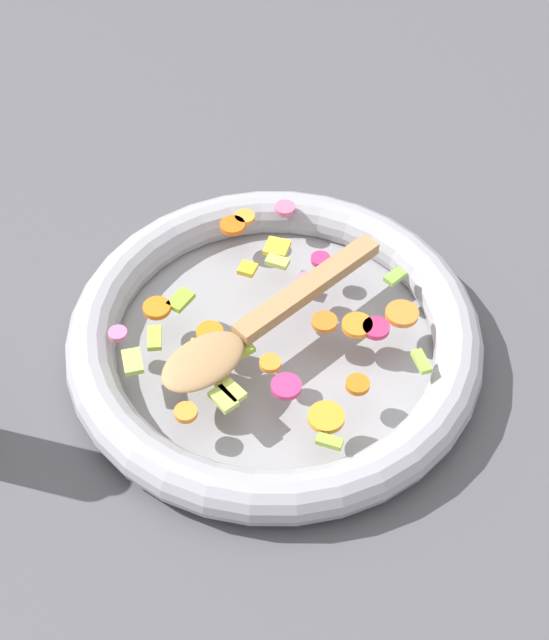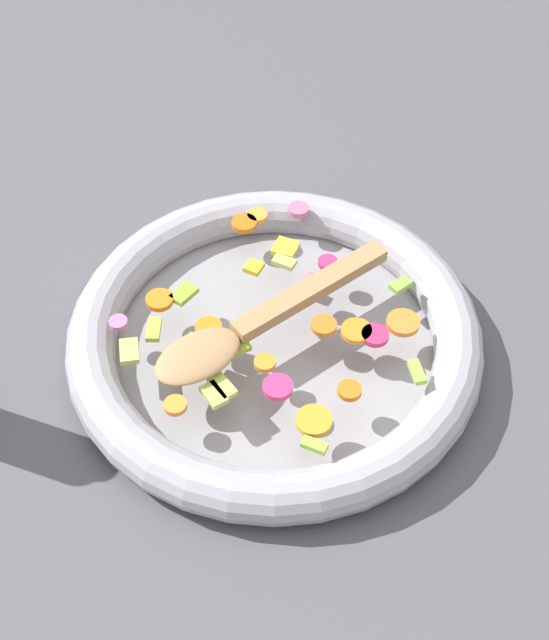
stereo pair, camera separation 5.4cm
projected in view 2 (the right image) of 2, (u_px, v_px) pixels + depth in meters
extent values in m
plane|color=#4C4C51|center=(274.00, 351.00, 0.93)|extent=(4.00, 4.00, 0.00)
cylinder|color=gray|center=(274.00, 348.00, 0.92)|extent=(0.37, 0.37, 0.01)
torus|color=#9E9EA5|center=(274.00, 336.00, 0.91)|extent=(0.42, 0.42, 0.05)
cylinder|color=orange|center=(244.00, 223.00, 0.98)|extent=(0.04, 0.04, 0.01)
cylinder|color=orange|center=(356.00, 331.00, 0.87)|extent=(0.04, 0.04, 0.01)
cylinder|color=orange|center=(403.00, 323.00, 0.88)|extent=(0.03, 0.03, 0.01)
cylinder|color=orange|center=(324.00, 325.00, 0.88)|extent=(0.03, 0.03, 0.01)
cylinder|color=orange|center=(209.00, 330.00, 0.87)|extent=(0.03, 0.03, 0.01)
cylinder|color=orange|center=(175.00, 405.00, 0.82)|extent=(0.03, 0.03, 0.01)
cylinder|color=orange|center=(314.00, 421.00, 0.80)|extent=(0.05, 0.05, 0.01)
cylinder|color=orange|center=(265.00, 363.00, 0.85)|extent=(0.03, 0.03, 0.01)
cylinder|color=orange|center=(160.00, 300.00, 0.90)|extent=(0.04, 0.04, 0.01)
cylinder|color=orange|center=(257.00, 216.00, 0.98)|extent=(0.03, 0.03, 0.01)
cylinder|color=orange|center=(350.00, 390.00, 0.83)|extent=(0.03, 0.03, 0.01)
cube|color=#B2CF56|center=(284.00, 262.00, 0.94)|extent=(0.03, 0.03, 0.01)
cube|color=#ADCF5A|center=(129.00, 351.00, 0.86)|extent=(0.02, 0.03, 0.01)
cube|color=#94C13D|center=(314.00, 445.00, 0.79)|extent=(0.03, 0.02, 0.01)
cube|color=#A5CB3F|center=(154.00, 329.00, 0.88)|extent=(0.02, 0.03, 0.01)
cube|color=#BFCE56|center=(222.00, 386.00, 0.83)|extent=(0.03, 0.03, 0.01)
cube|color=#AFC655|center=(214.00, 395.00, 0.82)|extent=(0.03, 0.03, 0.01)
cube|color=#82BA42|center=(401.00, 285.00, 0.91)|extent=(0.03, 0.02, 0.01)
cube|color=#ABD24F|center=(199.00, 343.00, 0.86)|extent=(0.03, 0.03, 0.01)
cube|color=#93B636|center=(238.00, 347.00, 0.86)|extent=(0.03, 0.02, 0.01)
cube|color=#8ABE31|center=(184.00, 294.00, 0.91)|extent=(0.03, 0.03, 0.01)
cube|color=#91C241|center=(417.00, 372.00, 0.84)|extent=(0.01, 0.03, 0.01)
cylinder|color=#C52C6A|center=(328.00, 263.00, 0.94)|extent=(0.03, 0.03, 0.01)
cylinder|color=pink|center=(118.00, 323.00, 0.88)|extent=(0.02, 0.02, 0.01)
cylinder|color=#D9326F|center=(278.00, 387.00, 0.83)|extent=(0.04, 0.04, 0.01)
cylinder|color=#E16A8C|center=(311.00, 283.00, 0.92)|extent=(0.02, 0.02, 0.01)
cylinder|color=#CE2C5D|center=(375.00, 335.00, 0.87)|extent=(0.04, 0.04, 0.01)
cylinder|color=pink|center=(294.00, 299.00, 0.90)|extent=(0.02, 0.02, 0.01)
cylinder|color=#E06388|center=(299.00, 209.00, 0.99)|extent=(0.03, 0.03, 0.01)
cube|color=yellow|center=(286.00, 248.00, 0.95)|extent=(0.03, 0.03, 0.01)
cube|color=gold|center=(254.00, 267.00, 0.93)|extent=(0.02, 0.02, 0.01)
cube|color=#A87F51|center=(311.00, 290.00, 0.90)|extent=(0.18, 0.10, 0.01)
ellipsoid|color=#A87F51|center=(198.00, 356.00, 0.84)|extent=(0.11, 0.09, 0.01)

